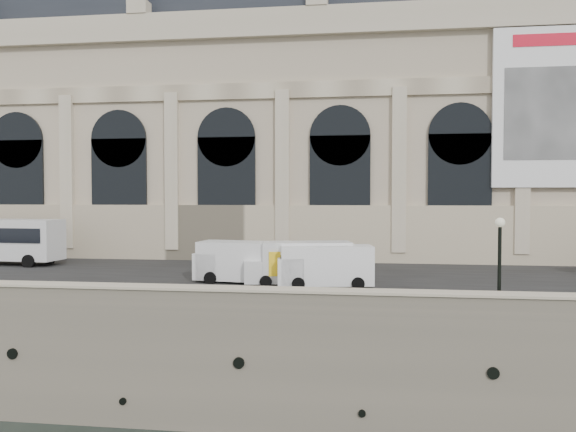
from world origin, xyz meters
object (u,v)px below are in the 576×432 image
Objects in this scene: lamp_right at (499,266)px; van_b at (238,262)px; van_c at (321,266)px; box_truck at (300,263)px.

van_b is at bearing 152.02° from lamp_right.
van_c is 1.74m from box_truck.
van_b is 1.36× the size of lamp_right.
van_c is at bearing -11.76° from van_b.
lamp_right is (14.88, -7.90, 0.94)m from van_b.
lamp_right is at bearing -35.86° from box_truck.
lamp_right reaches higher than van_b.
van_c is at bearing -35.25° from box_truck.
van_b is 1.03× the size of van_c.
box_truck is 1.53× the size of lamp_right.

